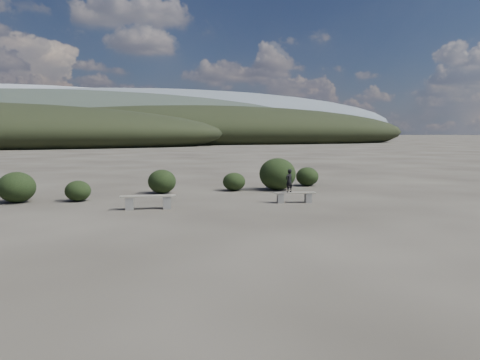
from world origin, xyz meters
name	(u,v)px	position (x,y,z in m)	size (l,w,h in m)	color
ground	(265,231)	(0.00, 0.00, 0.00)	(1200.00, 1200.00, 0.00)	#332F27
bench_left	(148,201)	(-2.40, 5.00, 0.31)	(2.05, 0.77, 0.50)	gray
bench_right	(294,196)	(3.30, 4.48, 0.25)	(1.71, 0.82, 0.42)	gray
seated_person	(289,181)	(3.10, 4.54, 0.88)	(0.34, 0.22, 0.92)	black
shrub_a	(78,191)	(-4.71, 8.06, 0.42)	(1.03, 1.03, 0.84)	black
shrub_b	(162,181)	(-1.01, 9.27, 0.55)	(1.28, 1.28, 1.10)	black
shrub_c	(234,182)	(2.44, 9.03, 0.44)	(1.09, 1.09, 0.87)	black
shrub_d	(277,174)	(4.52, 8.54, 0.78)	(1.78, 1.78, 1.56)	black
shrub_e	(307,177)	(6.77, 9.59, 0.49)	(1.18, 1.18, 0.98)	black
shrub_f	(17,187)	(-7.00, 8.53, 0.61)	(1.45, 1.45, 1.23)	black
mountain_ridges	(54,122)	(-7.48, 339.06, 10.84)	(500.00, 400.00, 56.00)	black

